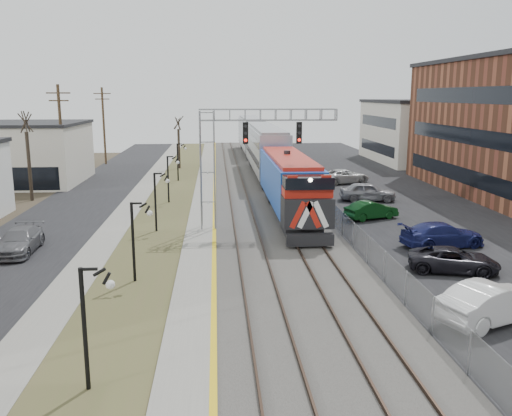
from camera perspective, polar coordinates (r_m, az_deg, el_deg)
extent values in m
cube|color=black|center=(45.13, -19.00, -0.34)|extent=(7.00, 120.00, 0.04)
cube|color=gray|center=(44.19, -13.36, -0.23)|extent=(2.00, 120.00, 0.08)
cube|color=#4E502A|center=(43.81, -9.48, -0.19)|extent=(4.00, 120.00, 0.06)
cube|color=gray|center=(43.61, -5.56, -0.01)|extent=(2.00, 120.00, 0.24)
cube|color=#595651|center=(43.78, 1.00, 0.06)|extent=(8.00, 120.00, 0.20)
cube|color=black|center=(46.44, 15.91, 0.18)|extent=(16.00, 120.00, 0.04)
cube|color=gold|center=(43.58, -4.40, 0.16)|extent=(0.24, 120.00, 0.01)
cube|color=#2D2119|center=(43.59, -2.60, 0.23)|extent=(0.08, 120.00, 0.15)
cube|color=#2D2119|center=(43.65, -0.63, 0.26)|extent=(0.08, 120.00, 0.15)
cube|color=#2D2119|center=(43.82, 1.98, 0.30)|extent=(0.08, 120.00, 0.15)
cube|color=#2D2119|center=(44.01, 3.92, 0.33)|extent=(0.08, 120.00, 0.15)
cube|color=#1648B4|center=(39.99, 3.62, 2.37)|extent=(3.00, 17.00, 4.25)
cube|color=black|center=(31.96, 5.70, -3.33)|extent=(2.80, 0.50, 0.70)
cube|color=#9FA3AA|center=(59.93, 0.98, 6.06)|extent=(3.00, 22.00, 5.33)
cube|color=#9FA3AA|center=(82.57, -0.46, 7.64)|extent=(3.00, 22.00, 5.33)
cube|color=gray|center=(36.04, -5.12, 3.76)|extent=(1.00, 1.00, 8.00)
cube|color=gray|center=(35.87, 1.27, 9.78)|extent=(9.00, 0.80, 0.80)
cube|color=black|center=(35.37, -1.11, 7.89)|extent=(0.35, 0.25, 1.40)
cube|color=black|center=(35.73, 4.55, 7.90)|extent=(0.35, 0.25, 1.40)
cylinder|color=black|center=(17.66, -17.59, -12.20)|extent=(0.14, 0.14, 4.00)
cylinder|color=black|center=(26.93, -12.80, -3.59)|extent=(0.14, 0.14, 4.00)
cylinder|color=black|center=(36.59, -10.55, 0.55)|extent=(0.14, 0.14, 4.00)
cylinder|color=black|center=(46.40, -9.24, 2.96)|extent=(0.14, 0.14, 4.00)
cylinder|color=black|center=(58.25, -8.25, 4.77)|extent=(0.14, 0.14, 4.00)
cylinder|color=#4C3823|center=(54.81, -19.80, 6.92)|extent=(0.28, 0.28, 10.00)
cylinder|color=#4C3823|center=(74.24, -15.72, 8.28)|extent=(0.28, 0.28, 10.00)
cube|color=gray|center=(44.22, 6.43, 1.03)|extent=(0.04, 120.00, 1.60)
cube|color=beige|center=(61.70, -24.29, 5.18)|extent=(14.00, 12.00, 6.00)
cube|color=beige|center=(78.77, 18.27, 7.58)|extent=(16.00, 18.00, 8.00)
cylinder|color=#382D23|center=(50.68, -22.75, 4.05)|extent=(0.30, 0.30, 5.95)
cylinder|color=#382D23|center=(68.15, -8.11, 6.17)|extent=(0.30, 0.30, 4.90)
imported|color=white|center=(24.04, 23.68, -9.18)|extent=(5.24, 3.52, 1.63)
imported|color=black|center=(29.89, 20.08, -5.22)|extent=(4.97, 3.28, 1.27)
imported|color=#171C51|center=(34.46, 19.02, -2.75)|extent=(5.38, 2.90, 1.48)
imported|color=gray|center=(47.69, 11.68, 1.66)|extent=(4.96, 2.50, 1.62)
imported|color=#0B3712|center=(40.77, 12.04, -0.28)|extent=(4.26, 2.72, 1.32)
imported|color=slate|center=(34.30, -23.67, -3.23)|extent=(2.15, 4.92, 1.41)
imported|color=silver|center=(56.95, 9.35, 3.28)|extent=(5.69, 3.93, 1.44)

